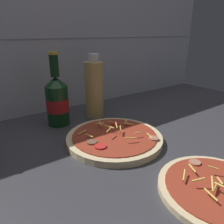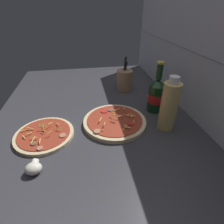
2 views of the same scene
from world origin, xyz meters
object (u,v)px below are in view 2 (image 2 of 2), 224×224
Objects in this scene: pizza_far at (115,122)px; oil_bottle at (169,106)px; beer_bottle at (156,94)px; utensil_crock at (124,80)px; pizza_near at (44,134)px; mushroom_left at (34,168)px.

oil_bottle reaches higher than pizza_far.
utensil_crock is (-26.11, -9.13, -2.31)cm from beer_bottle.
beer_bottle is (-8.19, 21.50, 7.52)cm from pizza_far.
oil_bottle is (2.58, 50.15, 9.68)cm from pizza_near.
pizza_near is 51.14cm from oil_bottle.
oil_bottle is (14.11, -0.60, 1.91)cm from beer_bottle.
beer_bottle reaches higher than utensil_crock.
utensil_crock is (-40.22, -8.53, -4.21)cm from oil_bottle.
pizza_far is 1.38× the size of utensil_crock.
utensil_crock is (-34.30, 12.36, 5.21)cm from pizza_far.
beer_bottle is (-11.53, 50.75, 7.77)cm from pizza_near.
utensil_crock reaches higher than pizza_far.
beer_bottle is 14.25cm from oil_bottle.
oil_bottle reaches higher than mushroom_left.
utensil_crock is at bearing 132.13° from pizza_near.
pizza_near is 52.62cm from beer_bottle.
pizza_near is 1.16× the size of utensil_crock.
mushroom_left is at bearing -37.28° from utensil_crock.
pizza_near is at bearing -47.87° from utensil_crock.
pizza_far is at bearing -105.83° from oil_bottle.
oil_bottle reaches higher than utensil_crock.
pizza_near is 17.70cm from mushroom_left.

